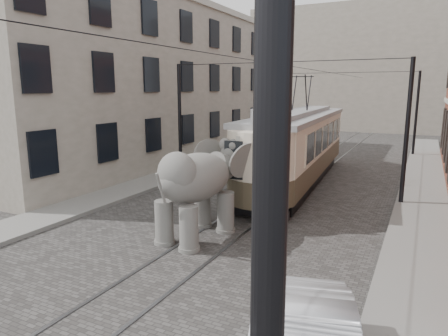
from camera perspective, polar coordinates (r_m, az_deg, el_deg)
The scene contains 9 objects.
ground at distance 14.01m, azimuth 0.15°, elevation -8.81°, with size 120.00×120.00×0.00m, color #484543.
tram_rails at distance 14.01m, azimuth 0.15°, elevation -8.76°, with size 1.54×80.00×0.02m, color slate, non-canonical shape.
sidewalk_right at distance 12.71m, azimuth 25.75°, elevation -11.77°, with size 2.00×60.00×0.15m, color slate.
sidewalk_left at distance 17.72m, azimuth -19.12°, elevation -4.89°, with size 2.00×60.00×0.15m, color slate.
stucco_building at distance 27.55m, azimuth -11.41°, elevation 11.40°, with size 7.00×24.00×10.00m, color gray.
distant_block at distance 52.17m, azimuth 20.60°, elevation 12.91°, with size 28.00×10.00×14.00m, color gray.
catenary at distance 17.94m, azimuth 6.71°, elevation 5.38°, with size 11.00×30.20×6.00m, color black, non-canonical shape.
tram at distance 20.96m, azimuth 10.50°, elevation 5.29°, with size 2.82×13.65×5.42m, color beige, non-canonical shape.
elephant at distance 12.97m, azimuth -4.00°, elevation -3.34°, with size 2.78×5.05×3.09m, color slate, non-canonical shape.
Camera 1 is at (5.85, -11.80, 4.79)m, focal length 32.40 mm.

